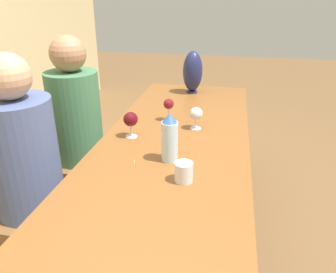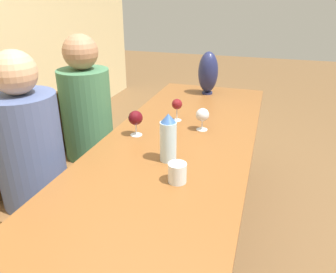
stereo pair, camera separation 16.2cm
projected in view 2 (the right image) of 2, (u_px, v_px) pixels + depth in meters
The scene contains 12 objects.
ground_plane at pixel (169, 262), 1.97m from camera, with size 14.00×14.00×0.00m, color brown.
dining_table at pixel (169, 165), 1.70m from camera, with size 2.65×0.82×0.74m.
water_bottle at pixel (168, 138), 1.56m from camera, with size 0.08×0.08×0.24m.
water_tumbler at pixel (177, 173), 1.41m from camera, with size 0.08×0.08×0.09m.
vase at pixel (208, 72), 2.57m from camera, with size 0.16×0.16×0.33m.
wine_glass_0 at pixel (202, 115), 1.92m from camera, with size 0.08×0.08×0.13m.
wine_glass_1 at pixel (136, 118), 1.84m from camera, with size 0.08×0.08×0.15m.
wine_glass_3 at pixel (177, 105), 2.05m from camera, with size 0.07×0.07×0.14m.
chair_near at pixel (27, 192), 1.80m from camera, with size 0.44×0.44×0.88m.
chair_far at pixel (82, 149), 2.30m from camera, with size 0.44×0.44×0.88m.
person_near at pixel (34, 164), 1.70m from camera, with size 0.34×0.34×1.26m.
person_far at pixel (90, 123), 2.20m from camera, with size 0.33×0.33×1.26m.
Camera 2 is at (-1.43, -0.44, 1.50)m, focal length 35.00 mm.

